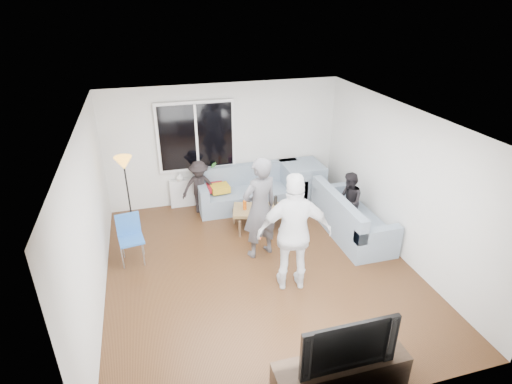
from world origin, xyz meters
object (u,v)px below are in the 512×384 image
object	(u,v)px
sofa_back_section	(251,188)
player_right	(295,233)
spectator_right	(349,202)
tv_console	(340,375)
side_chair	(131,240)
player_left	(260,208)
floor_lamp	(129,196)
coffee_table	(261,218)
television	(345,340)
spectator_back	(200,187)
sofa_right_section	(353,214)

from	to	relation	value
sofa_back_section	player_right	world-z (taller)	player_right
player_right	spectator_right	size ratio (longest dim) A/B	1.64
sofa_back_section	tv_console	size ratio (longest dim) A/B	1.44
side_chair	player_left	size ratio (longest dim) A/B	0.47
floor_lamp	spectator_right	bearing A→B (deg)	-13.65
coffee_table	television	xyz separation A→B (m)	(-0.17, -3.83, 0.57)
spectator_right	spectator_back	xyz separation A→B (m)	(-2.67, 1.48, -0.01)
spectator_back	tv_console	xyz separation A→B (m)	(0.90, -4.80, -0.35)
player_right	television	distance (m)	1.96
player_left	player_right	size ratio (longest dim) A/B	0.95
player_right	tv_console	xyz separation A→B (m)	(-0.13, -1.94, -0.75)
side_chair	player_left	distance (m)	2.25
player_right	spectator_right	xyz separation A→B (m)	(1.64, 1.37, -0.38)
side_chair	floor_lamp	size ratio (longest dim) A/B	0.55
player_right	television	xyz separation A→B (m)	(-0.13, -1.94, -0.20)
sofa_right_section	floor_lamp	world-z (taller)	floor_lamp
sofa_back_section	sofa_right_section	bearing A→B (deg)	-46.65
sofa_right_section	side_chair	bearing A→B (deg)	87.53
coffee_table	television	bearing A→B (deg)	-92.51
player_left	spectator_right	size ratio (longest dim) A/B	1.56
side_chair	tv_console	distance (m)	4.02
sofa_right_section	floor_lamp	distance (m)	4.26
sofa_back_section	spectator_back	distance (m)	1.12
spectator_right	television	world-z (taller)	spectator_right
sofa_back_section	television	xyz separation A→B (m)	(-0.21, -4.77, 0.34)
side_chair	spectator_back	world-z (taller)	spectator_back
player_right	tv_console	world-z (taller)	player_right
player_right	spectator_back	distance (m)	3.06
floor_lamp	spectator_right	distance (m)	4.19
coffee_table	television	size ratio (longest dim) A/B	0.97
player_right	television	world-z (taller)	player_right
sofa_back_section	television	distance (m)	4.79
sofa_right_section	player_right	bearing A→B (deg)	125.51
player_right	tv_console	bearing A→B (deg)	98.09
tv_console	player_right	bearing A→B (deg)	86.18
player_left	side_chair	bearing A→B (deg)	-26.78
side_chair	player_right	world-z (taller)	player_right
coffee_table	player_right	world-z (taller)	player_right
sofa_right_section	player_left	world-z (taller)	player_left
coffee_table	spectator_back	world-z (taller)	spectator_back
floor_lamp	television	xyz separation A→B (m)	(2.30, -4.31, -0.01)
floor_lamp	spectator_right	size ratio (longest dim) A/B	1.33
floor_lamp	sofa_right_section	bearing A→B (deg)	-16.29
sofa_back_section	spectator_right	size ratio (longest dim) A/B	1.96
side_chair	floor_lamp	distance (m)	1.07
spectator_right	spectator_back	world-z (taller)	spectator_right
side_chair	player_right	distance (m)	2.83
spectator_right	spectator_back	distance (m)	3.05
coffee_table	spectator_right	bearing A→B (deg)	-17.64
sofa_back_section	tv_console	xyz separation A→B (m)	(-0.21, -4.77, -0.20)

